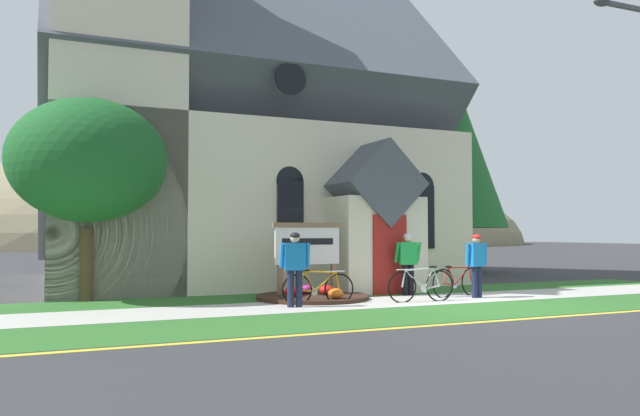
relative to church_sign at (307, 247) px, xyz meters
name	(u,v)px	position (x,y,z in m)	size (l,w,h in m)	color
ground	(396,291)	(2.98, 0.73, -1.26)	(140.00, 140.00, 0.00)	#333335
sidewalk_slab	(338,304)	(0.11, -1.57, -1.25)	(32.00, 2.05, 0.01)	#B7B5AD
grass_verge	(386,316)	(0.11, -3.78, -1.25)	(32.00, 2.37, 0.01)	#2D6628
church_lawn	(304,296)	(0.11, 0.49, -1.25)	(24.00, 2.05, 0.01)	#2D6628
curb_paint_stripe	(424,326)	(0.11, -5.11, -1.25)	(28.00, 0.16, 0.01)	yellow
church_building	(228,143)	(-0.30, 6.56, 3.50)	(12.73, 12.74, 13.40)	beige
church_sign	(307,247)	(0.00, 0.00, 0.00)	(1.83, 0.14, 1.88)	#7F6047
flower_bed	(313,296)	(0.00, -0.36, -1.18)	(2.76, 2.76, 0.34)	#382319
bicycle_white	(318,288)	(-0.28, -1.32, -0.89)	(1.70, 0.22, 0.82)	black
bicycle_red	(457,281)	(3.66, -1.18, -0.87)	(1.76, 0.38, 0.81)	black
bicycle_orange	(421,285)	(2.14, -1.87, -0.87)	(1.77, 0.11, 0.86)	black
cyclist_in_white_jersey	(476,261)	(3.87, -1.70, -0.34)	(0.64, 0.29, 1.59)	#191E38
cyclist_in_yellow_jersey	(408,259)	(2.61, -0.52, -0.32)	(0.60, 0.44, 1.61)	black
cyclist_in_orange_jersey	(295,264)	(-1.00, -1.71, -0.30)	(0.62, 0.33, 1.64)	#191E38
roadside_conifer	(455,152)	(9.49, 6.88, 3.72)	(4.23, 4.23, 8.12)	#4C3823
yard_deciduous_tree	(88,161)	(-5.10, 1.45, 2.09)	(3.70, 3.70, 4.85)	#4C3823
distant_hill	(229,245)	(15.47, 64.98, -1.26)	(88.55, 50.87, 23.75)	#847A5B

